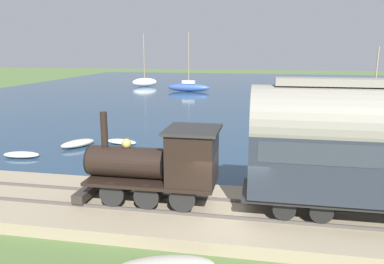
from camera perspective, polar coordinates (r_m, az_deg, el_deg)
ground_plane at (r=13.78m, az=5.94°, el=-13.97°), size 200.00×200.00×0.00m
harbor_water at (r=55.75m, az=9.76°, el=6.10°), size 80.00×80.00×0.01m
rail_embankment at (r=13.99m, az=6.09°, el=-12.54°), size 4.92×56.00×0.56m
steam_locomotive at (r=13.72m, az=-4.56°, el=-4.54°), size 2.08×5.31×3.33m
sailboat_blue at (r=54.86m, az=-0.51°, el=6.88°), size 1.30×6.24×8.41m
sailboat_white at (r=63.14m, az=-7.23°, el=7.58°), size 3.27×4.21×8.52m
sailboat_teal at (r=30.05m, az=25.56°, el=0.62°), size 3.22×3.94×6.29m
rowboat_far_out at (r=22.31m, az=-10.34°, el=-3.17°), size 2.49×2.16×0.30m
rowboat_near_shore at (r=24.93m, az=-17.02°, el=-1.67°), size 2.46×2.05×0.46m
rowboat_off_pier at (r=24.95m, az=-10.69°, el=-1.47°), size 1.08×2.20×0.33m
rowboat_mid_harbor at (r=23.71m, az=-24.56°, el=-3.16°), size 1.09×2.17×0.33m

